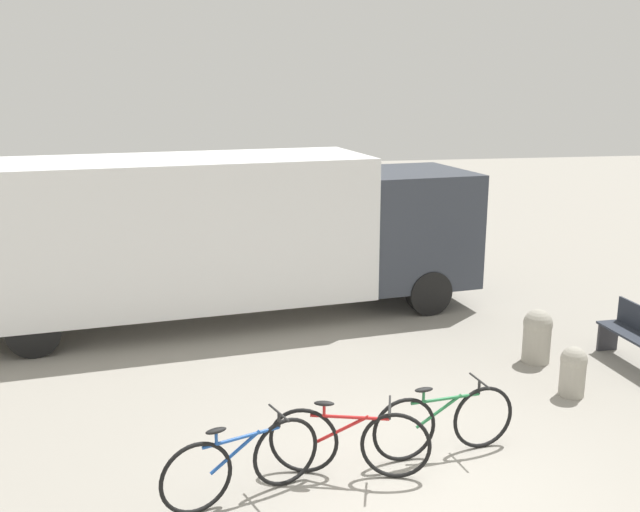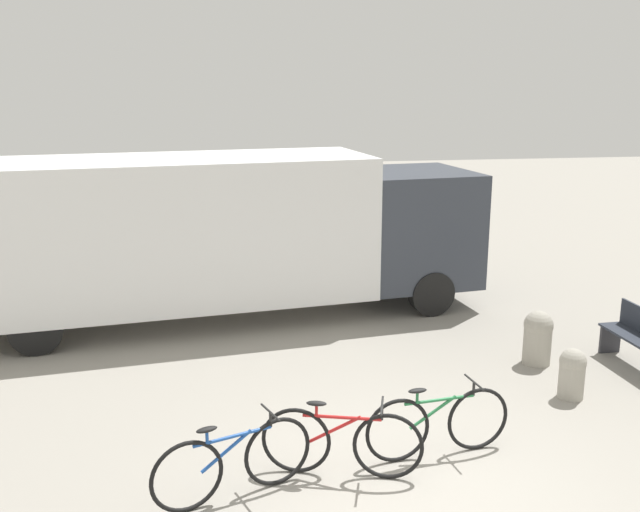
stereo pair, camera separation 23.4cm
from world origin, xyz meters
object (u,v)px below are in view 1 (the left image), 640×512
bicycle_far (444,422)px  bollard_far_bench (537,334)px  bicycle_near (242,463)px  bollard_near_bench (573,370)px  bicycle_middle (349,441)px  delivery_truck (209,231)px

bicycle_far → bollard_far_bench: size_ratio=2.11×
bicycle_near → bollard_near_bench: size_ratio=2.38×
bicycle_middle → delivery_truck: bearing=119.3°
bollard_far_bench → bicycle_middle: bearing=-143.1°
bicycle_far → bollard_far_bench: bearing=38.3°
bollard_far_bench → bicycle_near: bearing=-148.5°
delivery_truck → bicycle_middle: size_ratio=5.74×
bicycle_far → bollard_near_bench: 2.55m
bicycle_middle → bollard_near_bench: bicycle_middle is taller
bicycle_far → bicycle_near: bearing=-175.4°
delivery_truck → bicycle_far: bearing=-72.8°
bicycle_near → bicycle_far: (2.32, 0.48, 0.00)m
delivery_truck → bicycle_near: 5.96m
bollard_near_bench → bicycle_far: bearing=-152.4°
bicycle_middle → bollard_far_bench: (3.50, 2.62, 0.04)m
bollard_far_bench → bollard_near_bench: bearing=-93.8°
bicycle_near → bicycle_middle: size_ratio=0.98×
bicycle_near → bollard_far_bench: 5.46m
bicycle_far → bicycle_middle: bearing=-175.1°
bicycle_middle → bollard_far_bench: bicycle_middle is taller
bicycle_far → bollard_near_bench: bicycle_far is taller
bicycle_near → bollard_near_bench: 4.87m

